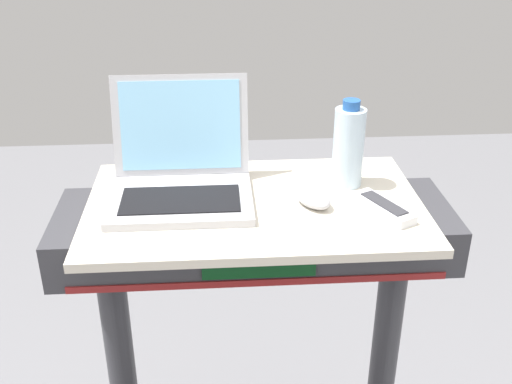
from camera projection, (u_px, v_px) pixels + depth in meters
name	position (u px, v px, depth m)	size (l,w,h in m)	color
desk_board	(254.00, 206.00, 1.38)	(0.75, 0.46, 0.02)	beige
laptop	(181.00, 174.00, 1.39)	(0.32, 0.29, 0.25)	#B7B7BC
computer_mouse	(313.00, 198.00, 1.36)	(0.06, 0.10, 0.03)	#B2B2B7
water_bottle	(348.00, 146.00, 1.42)	(0.07, 0.07, 0.21)	silver
tv_remote	(384.00, 207.00, 1.33)	(0.11, 0.16, 0.02)	silver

